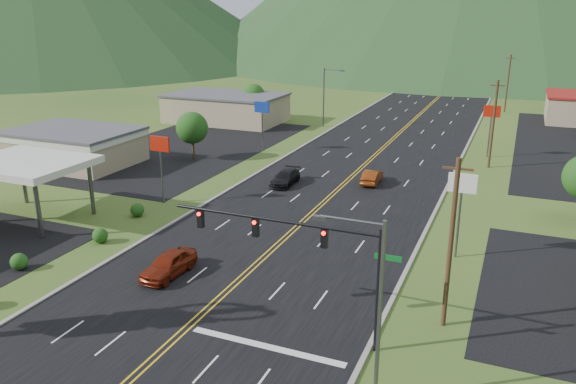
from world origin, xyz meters
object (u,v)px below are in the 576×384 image
at_px(streetlight_east, 373,300).
at_px(gas_canopy, 26,165).
at_px(streetlight_west, 326,94).
at_px(car_red_far, 372,177).
at_px(traffic_signal, 306,247).
at_px(car_dark_mid, 285,178).
at_px(car_red_near, 169,265).

height_order(streetlight_east, gas_canopy, streetlight_east).
bearing_deg(streetlight_west, gas_canopy, -102.13).
height_order(streetlight_west, gas_canopy, streetlight_west).
bearing_deg(streetlight_west, streetlight_east, -69.14).
relative_size(streetlight_west, car_red_far, 2.04).
xyz_separation_m(streetlight_west, car_red_far, (14.32, -26.43, -4.45)).
xyz_separation_m(traffic_signal, car_dark_mid, (-12.06, 25.67, -4.62)).
bearing_deg(traffic_signal, streetlight_east, -40.39).
xyz_separation_m(streetlight_east, car_red_near, (-15.95, 7.26, -4.36)).
distance_m(streetlight_west, car_red_near, 53.37).
height_order(streetlight_east, car_red_near, streetlight_east).
bearing_deg(car_red_near, traffic_signal, -13.78).
bearing_deg(car_red_near, streetlight_west, 99.86).
height_order(car_red_near, car_red_far, car_red_near).
height_order(traffic_signal, streetlight_east, streetlight_east).
distance_m(traffic_signal, streetlight_east, 6.17).
bearing_deg(traffic_signal, gas_canopy, 164.30).
height_order(streetlight_east, car_red_far, streetlight_east).
height_order(traffic_signal, streetlight_west, streetlight_west).
distance_m(streetlight_west, car_dark_mid, 31.26).
relative_size(streetlight_west, car_dark_mid, 1.84).
distance_m(streetlight_east, car_red_near, 18.06).
bearing_deg(streetlight_west, car_red_far, -61.56).
bearing_deg(streetlight_east, car_red_near, 155.52).
bearing_deg(gas_canopy, car_dark_mid, 47.09).
distance_m(streetlight_east, car_dark_mid, 34.37).
height_order(streetlight_west, car_red_far, streetlight_west).
bearing_deg(car_red_near, car_red_far, 76.67).
distance_m(car_dark_mid, car_red_far, 9.10).
bearing_deg(gas_canopy, car_red_far, 41.20).
bearing_deg(traffic_signal, car_dark_mid, 115.17).
xyz_separation_m(car_red_near, car_red_far, (7.41, 26.31, -0.09)).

